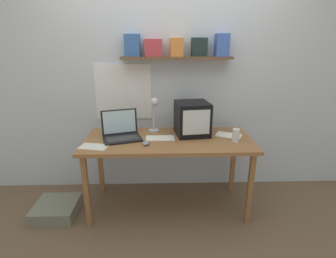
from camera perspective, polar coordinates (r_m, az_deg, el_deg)
ground_plane at (r=2.89m, az=0.00°, el=-16.22°), size 12.00×12.00×0.00m
back_wall at (r=2.89m, az=-0.29°, el=11.67°), size 5.60×0.24×2.60m
corner_desk at (r=2.57m, az=0.00°, el=-3.49°), size 1.62×0.71×0.75m
crt_monitor at (r=2.63m, az=5.27°, el=2.28°), size 0.36×0.37×0.33m
laptop at (r=2.60m, az=-10.17°, el=-0.46°), size 0.42×0.37×0.26m
desk_lamp at (r=2.68m, az=-2.99°, el=4.16°), size 0.11×0.14×0.37m
juice_glass at (r=2.53m, az=14.54°, el=-1.48°), size 0.07×0.07×0.13m
computer_mouse at (r=2.41m, az=-4.78°, el=-3.03°), size 0.08×0.12×0.03m
open_notebook at (r=2.71m, az=13.03°, el=-1.31°), size 0.29×0.25×0.00m
loose_paper_near_laptop at (r=2.44m, az=-15.86°, el=-3.70°), size 0.28×0.20×0.00m
loose_paper_near_monitor at (r=2.56m, az=-1.74°, el=-1.97°), size 0.28×0.16×0.00m
floor_cushion at (r=2.96m, az=-23.11°, el=-15.66°), size 0.41×0.41×0.12m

